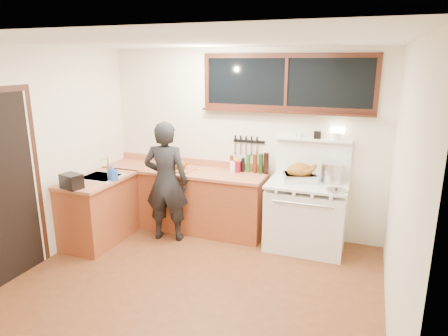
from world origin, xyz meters
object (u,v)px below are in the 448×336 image
at_px(vintage_stove, 306,214).
at_px(cutting_board, 179,167).
at_px(man, 166,182).
at_px(roast_turkey, 300,174).

xyz_separation_m(vintage_stove, cutting_board, (-1.84, -0.02, 0.49)).
relative_size(man, cutting_board, 3.86).
bearing_deg(cutting_board, roast_turkey, 2.00).
xyz_separation_m(vintage_stove, man, (-1.85, -0.40, 0.36)).
distance_m(vintage_stove, man, 1.93).
xyz_separation_m(man, roast_turkey, (1.73, 0.44, 0.17)).
bearing_deg(vintage_stove, roast_turkey, 162.98).
bearing_deg(man, roast_turkey, 14.12).
distance_m(vintage_stove, cutting_board, 1.90).
height_order(man, cutting_board, man).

